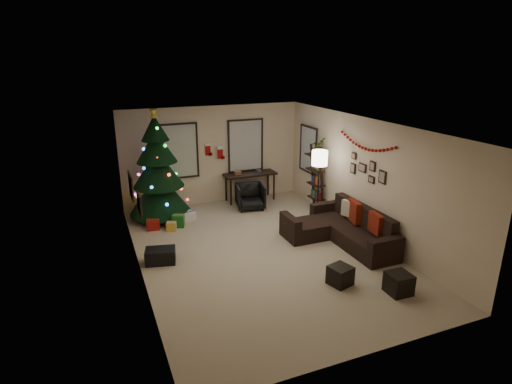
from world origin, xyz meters
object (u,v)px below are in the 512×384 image
sofa (342,230)px  desk (250,176)px  christmas_tree (158,173)px  bookshelf (316,180)px  desk_chair (250,196)px

sofa → desk: size_ratio=1.66×
desk → sofa: bearing=-75.3°
christmas_tree → bookshelf: 4.08m
sofa → desk: sofa is taller
christmas_tree → desk_chair: 2.53m
bookshelf → desk: bearing=132.3°
desk → bookshelf: bearing=-47.7°
sofa → desk_chair: sofa is taller
christmas_tree → desk: size_ratio=1.93×
sofa → christmas_tree: bearing=139.7°
bookshelf → sofa: bearing=-102.5°
bookshelf → desk_chair: bearing=153.1°
desk → desk_chair: bearing=-111.2°
desk → desk_chair: 0.79m
desk → desk_chair: desk is taller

